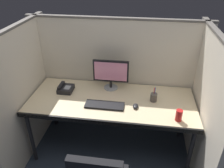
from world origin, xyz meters
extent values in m
plane|color=#2D3847|center=(0.00, 0.00, 0.00)|extent=(8.00, 8.00, 0.00)
cube|color=beige|center=(0.00, 0.74, 0.78)|extent=(2.20, 0.05, 1.55)
cube|color=#605B56|center=(0.00, 0.74, 1.56)|extent=(2.21, 0.06, 0.02)
cube|color=beige|center=(-0.99, 0.20, 0.78)|extent=(0.05, 1.40, 1.55)
cube|color=#605B56|center=(-0.99, 0.20, 1.56)|extent=(0.06, 1.41, 0.02)
cube|color=beige|center=(0.99, 0.20, 0.78)|extent=(0.05, 1.40, 1.55)
cube|color=#605B56|center=(0.99, 0.20, 1.56)|extent=(0.06, 1.41, 0.02)
cube|color=beige|center=(0.00, 0.30, 0.72)|extent=(1.90, 0.80, 0.04)
cube|color=black|center=(0.00, -0.09, 0.72)|extent=(1.90, 0.02, 0.05)
cylinder|color=black|center=(-0.89, -0.04, 0.35)|extent=(0.04, 0.04, 0.70)
cylinder|color=black|center=(0.89, -0.04, 0.35)|extent=(0.04, 0.04, 0.70)
cylinder|color=black|center=(-0.89, 0.64, 0.35)|extent=(0.04, 0.04, 0.70)
cylinder|color=black|center=(0.89, 0.64, 0.35)|extent=(0.04, 0.04, 0.70)
cylinder|color=gray|center=(-0.04, 0.56, 0.75)|extent=(0.17, 0.17, 0.01)
cylinder|color=black|center=(-0.04, 0.56, 0.80)|extent=(0.03, 0.03, 0.09)
cube|color=black|center=(-0.04, 0.56, 0.98)|extent=(0.43, 0.03, 0.27)
cube|color=pink|center=(-0.04, 0.54, 0.98)|extent=(0.39, 0.01, 0.23)
cube|color=black|center=(-0.06, 0.17, 0.75)|extent=(0.43, 0.15, 0.02)
ellipsoid|color=black|center=(0.28, 0.19, 0.76)|extent=(0.06, 0.10, 0.03)
cylinder|color=#59595B|center=(0.28, 0.20, 0.77)|extent=(0.01, 0.01, 0.01)
cylinder|color=red|center=(0.72, 0.03, 0.80)|extent=(0.07, 0.07, 0.12)
cube|color=black|center=(-0.58, 0.41, 0.77)|extent=(0.17, 0.19, 0.06)
cube|color=black|center=(-0.63, 0.41, 0.81)|extent=(0.04, 0.17, 0.03)
cube|color=gray|center=(-0.55, 0.40, 0.80)|extent=(0.07, 0.09, 0.00)
cylinder|color=#4C4742|center=(0.48, 0.35, 0.79)|extent=(0.08, 0.08, 0.09)
cylinder|color=red|center=(0.48, 0.36, 0.83)|extent=(0.01, 0.01, 0.16)
cylinder|color=#263FB2|center=(0.49, 0.36, 0.83)|extent=(0.01, 0.01, 0.16)
cylinder|color=black|center=(0.49, 0.36, 0.83)|extent=(0.01, 0.01, 0.16)
camera|label=1|loc=(0.32, -1.82, 2.18)|focal=35.82mm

